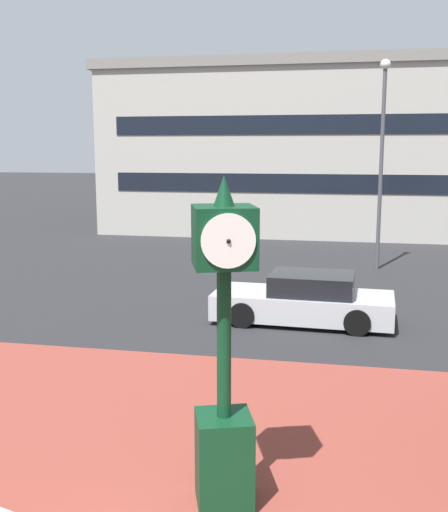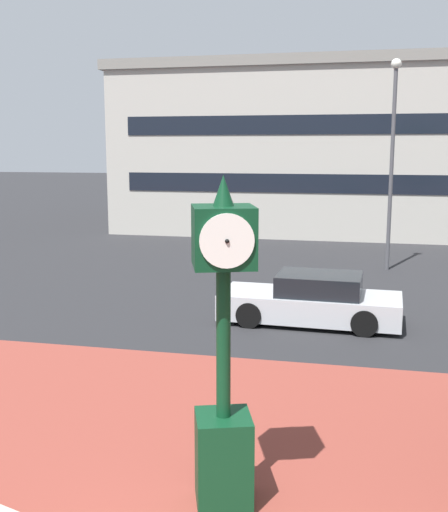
% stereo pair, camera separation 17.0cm
% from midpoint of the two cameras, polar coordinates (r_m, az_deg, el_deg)
% --- Properties ---
extents(street_clock, '(0.90, 0.93, 4.10)m').
position_cam_midpoint_polar(street_clock, '(7.60, 0.60, -9.93)').
color(street_clock, '#0C381E').
rests_on(street_clock, ground).
extents(car_street_mid, '(4.58, 2.04, 1.28)m').
position_cam_midpoint_polar(car_street_mid, '(15.95, 8.41, -4.11)').
color(car_street_mid, '#B7BABF').
rests_on(car_street_mid, ground).
extents(civic_building, '(24.83, 15.41, 8.71)m').
position_cam_midpoint_polar(civic_building, '(37.26, 12.02, 9.64)').
color(civic_building, '#B2ADA3').
rests_on(civic_building, ground).
extents(street_lamp_post, '(0.36, 0.36, 7.46)m').
position_cam_midpoint_polar(street_lamp_post, '(23.10, 15.44, 9.78)').
color(street_lamp_post, '#4C4C51').
rests_on(street_lamp_post, ground).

